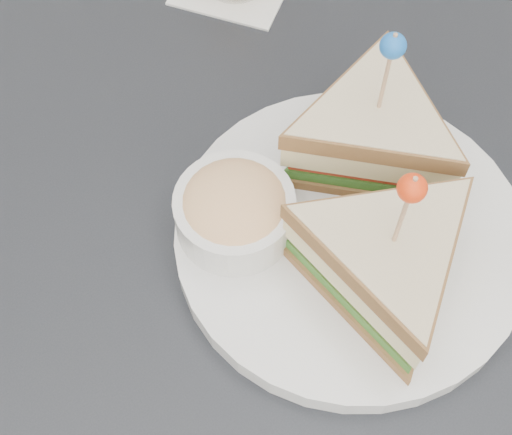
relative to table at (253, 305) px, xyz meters
name	(u,v)px	position (x,y,z in m)	size (l,w,h in m)	color
table	(253,305)	(0.00, 0.00, 0.00)	(0.80, 0.80, 0.75)	black
plate_meal	(358,206)	(0.08, -0.02, 0.12)	(0.31, 0.30, 0.16)	silver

